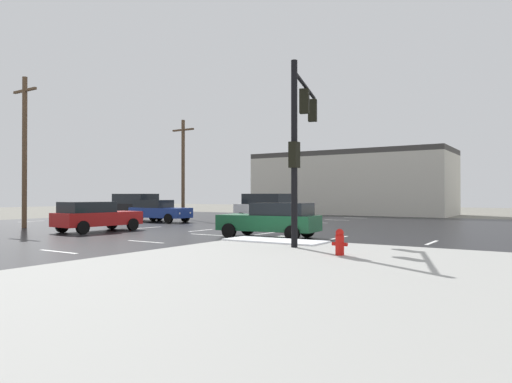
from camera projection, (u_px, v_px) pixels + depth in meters
name	position (u px, v px, depth m)	size (l,w,h in m)	color
ground_plane	(231.00, 232.00, 24.16)	(120.00, 120.00, 0.00)	slate
road_asphalt	(231.00, 232.00, 24.16)	(44.00, 44.00, 0.02)	black
sidewalk_corner	(396.00, 310.00, 7.57)	(18.00, 18.00, 0.14)	#9E9E99
snow_strip_curbside	(275.00, 241.00, 18.09)	(4.00, 1.60, 0.06)	white
lane_markings	(235.00, 235.00, 22.35)	(36.15, 36.15, 0.01)	silver
traffic_signal_mast	(300.00, 129.00, 17.23)	(1.55, 4.54, 6.48)	black
fire_hydrant	(340.00, 242.00, 13.94)	(0.48, 0.26, 0.79)	red
strip_building_background	(351.00, 183.00, 47.87)	(19.62, 8.00, 6.34)	beige
suv_white	(267.00, 207.00, 33.40)	(5.00, 2.62, 2.03)	white
sedan_green	(272.00, 219.00, 20.88)	(4.67, 2.41, 1.58)	#195933
suv_black	(135.00, 206.00, 35.65)	(4.92, 2.38, 2.03)	black
sedan_red	(95.00, 216.00, 24.41)	(2.22, 4.61, 1.58)	#B21919
sedan_blue	(159.00, 210.00, 33.33)	(4.60, 2.18, 1.58)	navy
utility_pole_mid	(25.00, 149.00, 27.31)	(2.20, 0.28, 8.92)	brown
utility_pole_far	(183.00, 167.00, 37.68)	(2.20, 0.28, 8.06)	brown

